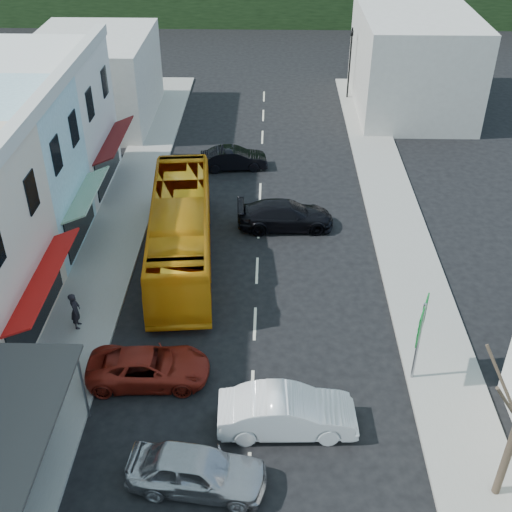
{
  "coord_description": "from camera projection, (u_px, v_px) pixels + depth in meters",
  "views": [
    {
      "loc": [
        0.57,
        -17.46,
        18.06
      ],
      "look_at": [
        0.0,
        6.0,
        2.2
      ],
      "focal_mm": 45.0,
      "sensor_mm": 36.0,
      "label": 1
    }
  ],
  "objects": [
    {
      "name": "distant_block_left",
      "position": [
        95.0,
        79.0,
        45.51
      ],
      "size": [
        8.0,
        10.0,
        6.0
      ],
      "primitive_type": "cube",
      "color": "#B7B2A8",
      "rests_on": "ground"
    },
    {
      "name": "car_black_near",
      "position": [
        285.0,
        216.0,
        34.18
      ],
      "size": [
        4.59,
        2.07,
        1.4
      ],
      "primitive_type": "imported",
      "rotation": [
        0.0,
        0.0,
        1.62
      ],
      "color": "black",
      "rests_on": "ground"
    },
    {
      "name": "sidewalk_right",
      "position": [
        405.0,
        249.0,
        32.67
      ],
      "size": [
        3.0,
        52.0,
        0.15
      ],
      "primitive_type": "cube",
      "color": "gray",
      "rests_on": "ground"
    },
    {
      "name": "bus",
      "position": [
        181.0,
        232.0,
        31.19
      ],
      "size": [
        3.58,
        11.78,
        3.1
      ],
      "primitive_type": "imported",
      "rotation": [
        0.0,
        0.0,
        0.09
      ],
      "color": "orange",
      "rests_on": "ground"
    },
    {
      "name": "distant_block_right",
      "position": [
        413.0,
        61.0,
        47.25
      ],
      "size": [
        8.0,
        12.0,
        7.0
      ],
      "primitive_type": "cube",
      "color": "#B7B2A8",
      "rests_on": "ground"
    },
    {
      "name": "sidewalk_left",
      "position": [
        112.0,
        245.0,
        32.97
      ],
      "size": [
        3.0,
        52.0,
        0.15
      ],
      "primitive_type": "cube",
      "color": "gray",
      "rests_on": "ground"
    },
    {
      "name": "ground",
      "position": [
        252.0,
        391.0,
        24.58
      ],
      "size": [
        120.0,
        120.0,
        0.0
      ],
      "primitive_type": "plane",
      "color": "black",
      "rests_on": "ground"
    },
    {
      "name": "car_silver",
      "position": [
        197.0,
        472.0,
        20.69
      ],
      "size": [
        4.59,
        2.34,
        1.4
      ],
      "primitive_type": "imported",
      "rotation": [
        0.0,
        0.0,
        1.44
      ],
      "color": "#A8A8AC",
      "rests_on": "ground"
    },
    {
      "name": "traffic_signal",
      "position": [
        350.0,
        64.0,
        49.13
      ],
      "size": [
        1.28,
        1.46,
        5.48
      ],
      "primitive_type": null,
      "rotation": [
        0.0,
        0.0,
        2.78
      ],
      "color": "black",
      "rests_on": "ground"
    },
    {
      "name": "pedestrian_left",
      "position": [
        75.0,
        311.0,
        27.04
      ],
      "size": [
        0.45,
        0.63,
        1.7
      ],
      "primitive_type": "imported",
      "rotation": [
        0.0,
        0.0,
        1.66
      ],
      "color": "black",
      "rests_on": "sidewalk_left"
    },
    {
      "name": "car_red",
      "position": [
        149.0,
        366.0,
        24.71
      ],
      "size": [
        4.67,
        2.09,
        1.4
      ],
      "primitive_type": "imported",
      "rotation": [
        0.0,
        0.0,
        1.61
      ],
      "color": "maroon",
      "rests_on": "ground"
    },
    {
      "name": "car_white",
      "position": [
        287.0,
        414.0,
        22.69
      ],
      "size": [
        4.47,
        1.97,
        1.4
      ],
      "primitive_type": "imported",
      "rotation": [
        0.0,
        0.0,
        1.61
      ],
      "color": "white",
      "rests_on": "ground"
    },
    {
      "name": "car_black_far",
      "position": [
        234.0,
        158.0,
        40.06
      ],
      "size": [
        4.59,
        2.35,
        1.4
      ],
      "primitive_type": "imported",
      "rotation": [
        0.0,
        0.0,
        1.7
      ],
      "color": "black",
      "rests_on": "ground"
    },
    {
      "name": "direction_sign",
      "position": [
        418.0,
        343.0,
        24.04
      ],
      "size": [
        1.34,
        1.82,
        3.76
      ],
      "primitive_type": null,
      "rotation": [
        0.0,
        0.0,
        -0.37
      ],
      "color": "#085F1D",
      "rests_on": "ground"
    }
  ]
}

